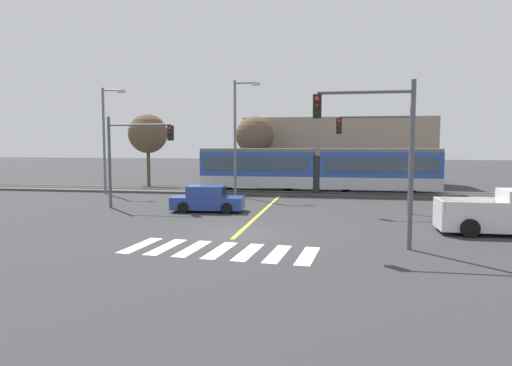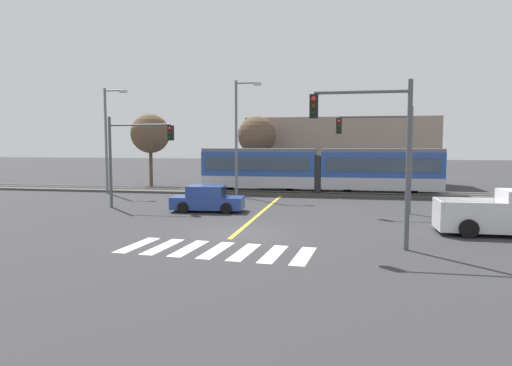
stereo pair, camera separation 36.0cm
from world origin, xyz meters
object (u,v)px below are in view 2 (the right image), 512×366
Objects in this scene: light_rail_tram at (319,168)px; pickup_truck at (505,216)px; traffic_light_mid_right at (384,144)px; traffic_light_mid_left at (132,148)px; bare_tree_far_west at (150,134)px; bare_tree_west at (257,136)px; street_lamp_centre at (238,132)px; sedan_crossing at (207,200)px; traffic_light_near_right at (375,139)px; street_lamp_west at (108,134)px.

pickup_truck is at bearing -59.28° from light_rail_tram.
traffic_light_mid_left is at bearing -177.17° from traffic_light_mid_right.
bare_tree_far_west is at bearing 146.14° from traffic_light_mid_right.
street_lamp_centre is at bearing -90.39° from bare_tree_west.
sedan_crossing is 0.50× the size of street_lamp_centre.
light_rail_tram reaches higher than pickup_truck.
traffic_light_mid_left is 16.31m from traffic_light_near_right.
light_rail_tram is 3.28× the size of traffic_light_mid_left.
street_lamp_west is 10.65m from street_lamp_centre.
light_rail_tram is 2.21× the size of street_lamp_west.
street_lamp_centre is at bearing 89.47° from sedan_crossing.
street_lamp_centre is 12.16m from bare_tree_far_west.
traffic_light_mid_left is 15.16m from bare_tree_far_west.
traffic_light_mid_right is 0.70× the size of street_lamp_centre.
traffic_light_mid_right is at bearing -17.86° from street_lamp_west.
street_lamp_west reaches higher than traffic_light_near_right.
traffic_light_near_right is at bearing -39.25° from street_lamp_west.
street_lamp_west is 6.85m from bare_tree_far_west.
traffic_light_mid_left is at bearing -123.94° from street_lamp_centre.
street_lamp_west is at bearing -145.98° from bare_tree_west.
bare_tree_far_west is (-20.10, 13.49, 0.92)m from traffic_light_mid_right.
sedan_crossing is at bearing -119.31° from light_rail_tram.
street_lamp_west is at bearing 140.75° from traffic_light_near_right.
light_rail_tram is at bearing 24.54° from street_lamp_centre.
light_rail_tram is 7.85m from bare_tree_west.
light_rail_tram is at bearing 114.09° from traffic_light_mid_right.
traffic_light_near_right reaches higher than light_rail_tram.
bare_tree_west is at bearing 89.61° from street_lamp_centre.
traffic_light_near_right is 24.82m from bare_tree_west.
traffic_light_mid_right reaches higher than sedan_crossing.
bare_tree_west is (-5.82, 4.55, 2.66)m from light_rail_tram.
street_lamp_west is 0.96× the size of street_lamp_centre.
light_rail_tram is at bearing 60.69° from sedan_crossing.
street_lamp_centre is at bearing -155.46° from light_rail_tram.
traffic_light_mid_left is at bearing -137.10° from light_rail_tram.
traffic_light_near_right is 0.73× the size of street_lamp_centre.
bare_tree_west reaches higher than light_rail_tram.
street_lamp_west reaches higher than bare_tree_west.
traffic_light_mid_right is 9.37m from traffic_light_near_right.
traffic_light_mid_left is at bearing -52.60° from street_lamp_west.
traffic_light_near_right is 29.65m from bare_tree_far_west.
bare_tree_far_west reaches higher than traffic_light_near_right.
pickup_truck is (14.78, -4.30, 0.14)m from sedan_crossing.
bare_tree_far_west is 1.04× the size of bare_tree_west.
street_lamp_west is at bearing -94.89° from bare_tree_far_west.
street_lamp_west is 1.24× the size of bare_tree_far_west.
bare_tree_west is (5.03, 14.63, 0.97)m from traffic_light_mid_left.
street_lamp_west reaches higher than bare_tree_far_west.
traffic_light_mid_right is 1.08× the size of traffic_light_mid_left.
sedan_crossing is 0.68× the size of traffic_light_near_right.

